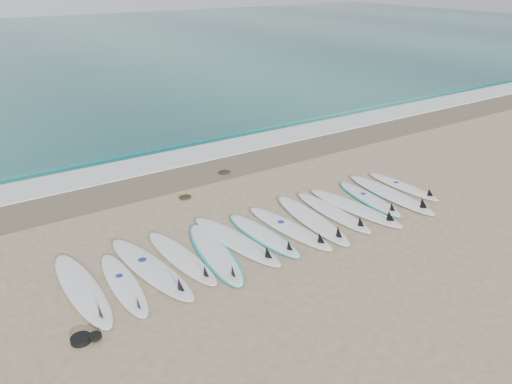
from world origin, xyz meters
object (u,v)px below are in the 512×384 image
surfboard_0 (83,290)px  surfboard_13 (404,187)px  leash_coil (84,339)px  surfboard_7 (291,228)px

surfboard_0 → surfboard_13: surfboard_0 is taller
leash_coil → surfboard_13: bearing=8.3°
surfboard_7 → surfboard_13: bearing=-3.2°
surfboard_7 → surfboard_0: bearing=171.2°
surfboard_13 → surfboard_7: bearing=-178.7°
surfboard_0 → surfboard_13: size_ratio=1.21×
surfboard_0 → leash_coil: 1.35m
surfboard_0 → surfboard_13: (8.48, -0.01, -0.01)m
surfboard_7 → surfboard_13: (3.94, 0.20, -0.01)m
surfboard_7 → leash_coil: surfboard_7 is taller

